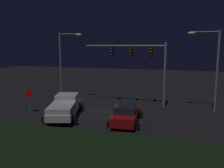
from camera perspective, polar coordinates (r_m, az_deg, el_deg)
ground_plane at (r=22.69m, az=-2.23°, el=-6.47°), size 80.00×80.00×0.00m
grass_median at (r=15.02m, az=-13.08°, el=-14.98°), size 21.95×6.66×0.10m
pickup_truck at (r=21.00m, az=-11.26°, el=-5.12°), size 3.82×5.74×1.80m
car_sedan at (r=19.06m, az=3.35°, el=-7.25°), size 2.69×4.52×1.51m
traffic_signal_gantry at (r=24.04m, az=6.83°, el=6.23°), size 8.32×0.56×6.50m
street_lamp_left at (r=27.14m, az=-11.22°, el=6.26°), size 2.74×0.44×7.53m
street_lamp_right at (r=23.36m, az=22.62°, el=5.24°), size 2.81×0.44×7.50m
stop_sign at (r=22.93m, az=-19.32°, el=-2.80°), size 0.76×0.08×2.23m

